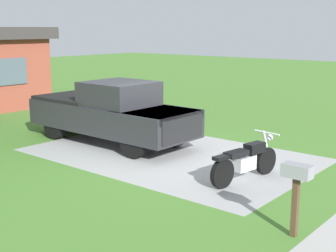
% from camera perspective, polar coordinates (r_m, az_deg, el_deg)
% --- Properties ---
extents(ground_plane, '(80.00, 80.00, 0.00)m').
position_cam_1_polar(ground_plane, '(12.99, 0.26, -3.52)').
color(ground_plane, '#497B2F').
extents(driveway_pad, '(4.98, 7.68, 0.01)m').
position_cam_1_polar(driveway_pad, '(12.99, 0.26, -3.50)').
color(driveway_pad, '#A1A1A1').
rests_on(driveway_pad, ground).
extents(motorcycle, '(2.20, 0.72, 1.09)m').
position_cam_1_polar(motorcycle, '(10.84, 9.48, -4.20)').
color(motorcycle, black).
rests_on(motorcycle, ground).
extents(pickup_truck, '(2.05, 5.65, 1.90)m').
position_cam_1_polar(pickup_truck, '(14.34, -7.15, 1.76)').
color(pickup_truck, black).
rests_on(pickup_truck, ground).
extents(mailbox, '(0.26, 0.48, 1.26)m').
position_cam_1_polar(mailbox, '(8.02, 15.45, -6.48)').
color(mailbox, '#4C3823').
rests_on(mailbox, ground).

